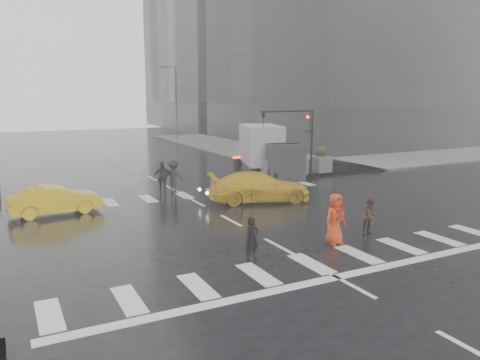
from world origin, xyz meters
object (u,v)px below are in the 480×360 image
pedestrian_brown (371,217)px  traffic_signal_pole (300,129)px  taxi_mid (55,200)px  box_truck (267,149)px  pedestrian_orange (335,219)px

pedestrian_brown → traffic_signal_pole: bearing=57.4°
traffic_signal_pole → pedestrian_brown: bearing=-112.0°
taxi_mid → box_truck: (14.22, 4.94, 1.12)m
traffic_signal_pole → taxi_mid: (-15.72, -3.29, -2.55)m
taxi_mid → box_truck: size_ratio=0.64×
traffic_signal_pole → pedestrian_brown: size_ratio=3.15×
pedestrian_brown → pedestrian_orange: bearing=178.5°
traffic_signal_pole → box_truck: size_ratio=0.71×
traffic_signal_pole → taxi_mid: bearing=-168.2°
box_truck → pedestrian_orange: bearing=-93.3°
pedestrian_brown → taxi_mid: pedestrian_brown is taller
pedestrian_brown → box_truck: box_truck is taller
traffic_signal_pole → box_truck: 2.65m
pedestrian_orange → taxi_mid: size_ratio=0.47×
taxi_mid → box_truck: bearing=-75.6°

